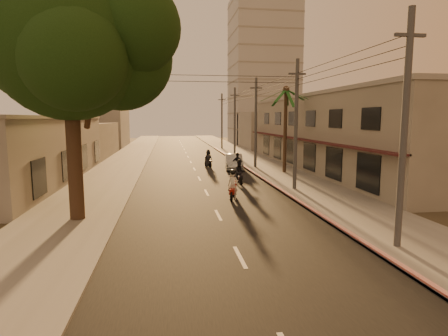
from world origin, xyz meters
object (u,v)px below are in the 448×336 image
(parked_car, at_px, (234,162))
(scooter_mid_b, at_px, (237,163))
(scooter_far_a, at_px, (208,159))
(broadleaf_tree, at_px, (78,44))
(palm_tree, at_px, (286,94))
(scooter_mid_a, at_px, (240,173))
(scooter_red, at_px, (233,186))

(parked_car, bearing_deg, scooter_mid_b, -80.52)
(scooter_far_a, bearing_deg, scooter_mid_b, -71.15)
(broadleaf_tree, distance_m, palm_tree, 20.18)
(scooter_mid_a, xyz_separation_m, scooter_mid_b, (1.02, 6.58, -0.06))
(scooter_red, relative_size, scooter_mid_b, 1.02)
(broadleaf_tree, bearing_deg, scooter_mid_a, 43.31)
(scooter_mid_b, height_order, parked_car, scooter_mid_b)
(scooter_mid_a, bearing_deg, scooter_far_a, 99.37)
(scooter_red, xyz_separation_m, parked_car, (2.44, 13.57, -0.08))
(scooter_red, height_order, scooter_far_a, scooter_red)
(broadleaf_tree, xyz_separation_m, scooter_red, (8.01, 3.48, -7.64))
(broadleaf_tree, bearing_deg, scooter_far_a, 66.94)
(palm_tree, bearing_deg, scooter_mid_b, 157.76)
(broadleaf_tree, distance_m, scooter_red, 11.60)
(scooter_red, xyz_separation_m, scooter_mid_a, (1.49, 5.47, 0.03))
(palm_tree, xyz_separation_m, scooter_far_a, (-6.47, 5.28, -6.32))
(scooter_red, bearing_deg, scooter_mid_b, 95.27)
(broadleaf_tree, xyz_separation_m, scooter_mid_a, (9.50, 8.95, -7.61))
(palm_tree, height_order, scooter_mid_a, palm_tree)
(scooter_red, bearing_deg, scooter_far_a, 106.53)
(broadleaf_tree, xyz_separation_m, scooter_far_a, (8.15, 19.13, -7.64))
(scooter_red, xyz_separation_m, scooter_mid_b, (2.51, 12.05, -0.03))
(scooter_red, distance_m, scooter_mid_b, 12.31)
(scooter_far_a, bearing_deg, palm_tree, -53.74)
(scooter_far_a, bearing_deg, scooter_mid_a, -96.96)
(scooter_red, xyz_separation_m, scooter_far_a, (0.13, 15.65, -0.00))
(broadleaf_tree, xyz_separation_m, palm_tree, (14.61, 13.86, -1.33))
(palm_tree, bearing_deg, parked_car, 142.48)
(parked_car, bearing_deg, palm_tree, -30.64)
(parked_car, bearing_deg, scooter_far_a, 144.80)
(scooter_mid_a, distance_m, parked_car, 8.16)
(palm_tree, distance_m, scooter_far_a, 10.47)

